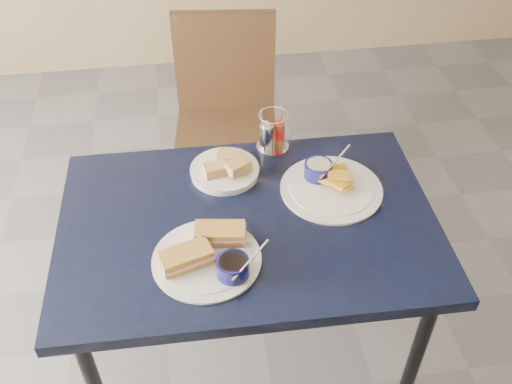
{
  "coord_description": "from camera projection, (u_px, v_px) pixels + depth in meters",
  "views": [
    {
      "loc": [
        -0.22,
        -1.02,
        1.94
      ],
      "look_at": [
        -0.03,
        0.21,
        0.82
      ],
      "focal_mm": 40.0,
      "sensor_mm": 36.0,
      "label": 1
    }
  ],
  "objects": [
    {
      "name": "dining_table",
      "position": [
        248.0,
        236.0,
        1.74
      ],
      "size": [
        1.14,
        0.77,
        0.75
      ],
      "color": "black",
      "rests_on": "ground"
    },
    {
      "name": "condiment_caddy",
      "position": [
        272.0,
        134.0,
        1.92
      ],
      "size": [
        0.11,
        0.11,
        0.14
      ],
      "color": "silver",
      "rests_on": "dining_table"
    },
    {
      "name": "chair_far",
      "position": [
        224.0,
        107.0,
        2.53
      ],
      "size": [
        0.48,
        0.47,
        0.93
      ],
      "color": "black",
      "rests_on": "ground"
    },
    {
      "name": "plantain_plate",
      "position": [
        328.0,
        182.0,
        1.79
      ],
      "size": [
        0.32,
        0.32,
        0.12
      ],
      "color": "white",
      "rests_on": "dining_table"
    },
    {
      "name": "bread_basket",
      "position": [
        226.0,
        169.0,
        1.83
      ],
      "size": [
        0.22,
        0.22,
        0.07
      ],
      "color": "white",
      "rests_on": "dining_table"
    },
    {
      "name": "sandwich_plate",
      "position": [
        210.0,
        254.0,
        1.56
      ],
      "size": [
        0.32,
        0.3,
        0.12
      ],
      "color": "white",
      "rests_on": "dining_table"
    }
  ]
}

